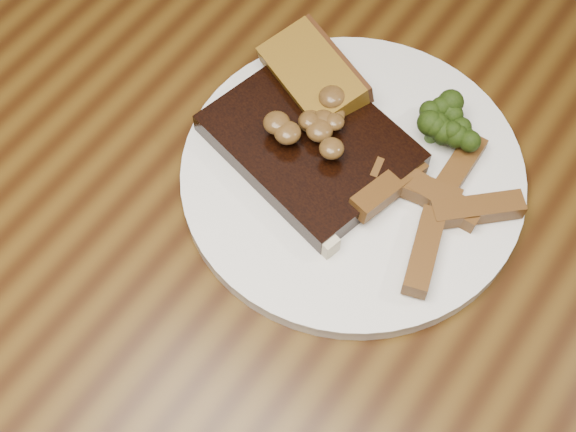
# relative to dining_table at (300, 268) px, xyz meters

# --- Properties ---
(ground) EXTENTS (4.50, 4.50, 0.00)m
(ground) POSITION_rel_dining_table_xyz_m (0.00, 0.00, -0.66)
(ground) COLOR #3E250E
(ground) RESTS_ON ground
(dining_table) EXTENTS (1.60, 0.90, 0.75)m
(dining_table) POSITION_rel_dining_table_xyz_m (0.00, 0.00, 0.00)
(dining_table) COLOR #452D0D
(dining_table) RESTS_ON ground
(plate) EXTENTS (0.34, 0.34, 0.01)m
(plate) POSITION_rel_dining_table_xyz_m (0.01, 0.06, 0.10)
(plate) COLOR white
(plate) RESTS_ON dining_table
(steak) EXTENTS (0.20, 0.17, 0.03)m
(steak) POSITION_rel_dining_table_xyz_m (-0.03, 0.06, 0.12)
(steak) COLOR black
(steak) RESTS_ON plate
(steak_bone) EXTENTS (0.16, 0.05, 0.02)m
(steak_bone) POSITION_rel_dining_table_xyz_m (-0.03, 0.00, 0.11)
(steak_bone) COLOR beige
(steak_bone) RESTS_ON plate
(mushroom_pile) EXTENTS (0.07, 0.07, 0.03)m
(mushroom_pile) POSITION_rel_dining_table_xyz_m (-0.03, 0.07, 0.14)
(mushroom_pile) COLOR brown
(mushroom_pile) RESTS_ON steak
(garlic_bread) EXTENTS (0.12, 0.09, 0.02)m
(garlic_bread) POSITION_rel_dining_table_xyz_m (-0.07, 0.11, 0.12)
(garlic_bread) COLOR #845E18
(garlic_bread) RESTS_ON plate
(potato_wedges) EXTENTS (0.10, 0.10, 0.02)m
(potato_wedges) POSITION_rel_dining_table_xyz_m (0.09, 0.07, 0.12)
(potato_wedges) COLOR brown
(potato_wedges) RESTS_ON plate
(broccoli_cluster) EXTENTS (0.07, 0.07, 0.04)m
(broccoli_cluster) POSITION_rel_dining_table_xyz_m (0.06, 0.14, 0.12)
(broccoli_cluster) COLOR #22350C
(broccoli_cluster) RESTS_ON plate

